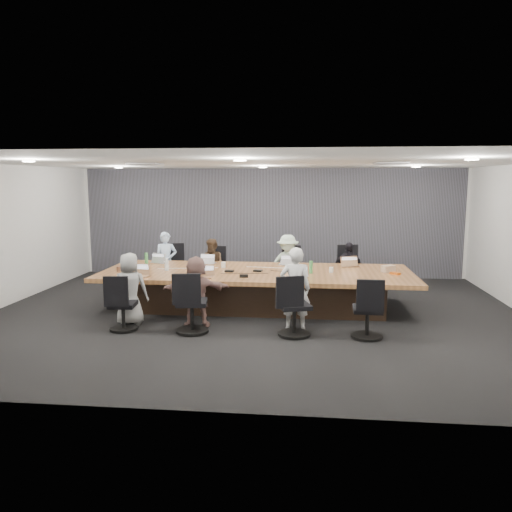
# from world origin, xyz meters

# --- Properties ---
(floor) EXTENTS (10.00, 8.00, 0.00)m
(floor) POSITION_xyz_m (0.00, 0.00, 0.00)
(floor) COLOR black
(floor) RESTS_ON ground
(ceiling) EXTENTS (10.00, 8.00, 0.00)m
(ceiling) POSITION_xyz_m (0.00, 0.00, 2.80)
(ceiling) COLOR white
(ceiling) RESTS_ON wall_back
(wall_back) EXTENTS (10.00, 0.00, 2.80)m
(wall_back) POSITION_xyz_m (0.00, 4.00, 1.40)
(wall_back) COLOR silver
(wall_back) RESTS_ON ground
(wall_front) EXTENTS (10.00, 0.00, 2.80)m
(wall_front) POSITION_xyz_m (0.00, -4.00, 1.40)
(wall_front) COLOR silver
(wall_front) RESTS_ON ground
(curtain) EXTENTS (9.80, 0.04, 2.80)m
(curtain) POSITION_xyz_m (0.00, 3.92, 1.40)
(curtain) COLOR #504F5B
(curtain) RESTS_ON ground
(conference_table) EXTENTS (6.00, 2.20, 0.74)m
(conference_table) POSITION_xyz_m (0.00, 0.50, 0.40)
(conference_table) COLOR black
(conference_table) RESTS_ON ground
(chair_0) EXTENTS (0.67, 0.67, 0.84)m
(chair_0) POSITION_xyz_m (-2.20, 2.20, 0.42)
(chair_0) COLOR black
(chair_0) RESTS_ON ground
(chair_1) EXTENTS (0.51, 0.51, 0.74)m
(chair_1) POSITION_xyz_m (-1.12, 2.20, 0.37)
(chair_1) COLOR black
(chair_1) RESTS_ON ground
(chair_2) EXTENTS (0.67, 0.67, 0.80)m
(chair_2) POSITION_xyz_m (0.55, 2.20, 0.40)
(chair_2) COLOR black
(chair_2) RESTS_ON ground
(chair_3) EXTENTS (0.66, 0.66, 0.87)m
(chair_3) POSITION_xyz_m (1.86, 2.20, 0.43)
(chair_3) COLOR black
(chair_3) RESTS_ON ground
(chair_4) EXTENTS (0.54, 0.54, 0.73)m
(chair_4) POSITION_xyz_m (-2.06, -1.20, 0.36)
(chair_4) COLOR black
(chair_4) RESTS_ON ground
(chair_5) EXTENTS (0.64, 0.64, 0.84)m
(chair_5) POSITION_xyz_m (-0.89, -1.20, 0.42)
(chair_5) COLOR black
(chair_5) RESTS_ON ground
(chair_6) EXTENTS (0.70, 0.70, 0.82)m
(chair_6) POSITION_xyz_m (0.79, -1.20, 0.41)
(chair_6) COLOR black
(chair_6) RESTS_ON ground
(chair_7) EXTENTS (0.54, 0.54, 0.78)m
(chair_7) POSITION_xyz_m (1.94, -1.20, 0.39)
(chair_7) COLOR black
(chair_7) RESTS_ON ground
(person_0) EXTENTS (0.54, 0.41, 1.34)m
(person_0) POSITION_xyz_m (-2.20, 1.85, 0.67)
(person_0) COLOR #ACC7EA
(person_0) RESTS_ON ground
(laptop_0) EXTENTS (0.34, 0.27, 0.02)m
(laptop_0) POSITION_xyz_m (-2.20, 1.30, 0.75)
(laptop_0) COLOR #B2B2B7
(laptop_0) RESTS_ON conference_table
(person_1) EXTENTS (0.65, 0.54, 1.20)m
(person_1) POSITION_xyz_m (-1.12, 1.85, 0.60)
(person_1) COLOR #463222
(person_1) RESTS_ON ground
(laptop_1) EXTENTS (0.32, 0.24, 0.02)m
(laptop_1) POSITION_xyz_m (-1.12, 1.30, 0.75)
(laptop_1) COLOR #B2B2B7
(laptop_1) RESTS_ON conference_table
(person_2) EXTENTS (0.94, 0.68, 1.31)m
(person_2) POSITION_xyz_m (0.55, 1.85, 0.65)
(person_2) COLOR #AFC9B4
(person_2) RESTS_ON ground
(laptop_2) EXTENTS (0.34, 0.27, 0.02)m
(laptop_2) POSITION_xyz_m (0.55, 1.30, 0.75)
(laptop_2) COLOR #B2B2B7
(laptop_2) RESTS_ON conference_table
(person_3) EXTENTS (0.70, 0.33, 1.16)m
(person_3) POSITION_xyz_m (1.86, 1.85, 0.58)
(person_3) COLOR black
(person_3) RESTS_ON ground
(laptop_3) EXTENTS (0.39, 0.31, 0.02)m
(laptop_3) POSITION_xyz_m (1.86, 1.30, 0.75)
(laptop_3) COLOR #8C6647
(laptop_3) RESTS_ON conference_table
(person_4) EXTENTS (0.65, 0.45, 1.26)m
(person_4) POSITION_xyz_m (-2.06, -0.85, 0.63)
(person_4) COLOR gray
(person_4) RESTS_ON ground
(laptop_4) EXTENTS (0.37, 0.28, 0.02)m
(laptop_4) POSITION_xyz_m (-2.06, -0.30, 0.75)
(laptop_4) COLOR #8C6647
(laptop_4) RESTS_ON conference_table
(person_5) EXTENTS (1.19, 0.62, 1.23)m
(person_5) POSITION_xyz_m (-0.89, -0.85, 0.61)
(person_5) COLOR #7C5953
(person_5) RESTS_ON ground
(laptop_5) EXTENTS (0.34, 0.27, 0.02)m
(laptop_5) POSITION_xyz_m (-0.89, -0.30, 0.75)
(laptop_5) COLOR #8C6647
(laptop_5) RESTS_ON conference_table
(person_6) EXTENTS (0.52, 0.34, 1.40)m
(person_6) POSITION_xyz_m (0.79, -0.85, 0.70)
(person_6) COLOR silver
(person_6) RESTS_ON ground
(laptop_6) EXTENTS (0.39, 0.31, 0.02)m
(laptop_6) POSITION_xyz_m (0.79, -0.30, 0.75)
(laptop_6) COLOR #B2B2B7
(laptop_6) RESTS_ON conference_table
(bottle_green_left) EXTENTS (0.08, 0.08, 0.25)m
(bottle_green_left) POSITION_xyz_m (-2.37, 1.00, 0.86)
(bottle_green_left) COLOR #459A4D
(bottle_green_left) RESTS_ON conference_table
(bottle_green_right) EXTENTS (0.09, 0.09, 0.24)m
(bottle_green_right) POSITION_xyz_m (1.05, 0.36, 0.86)
(bottle_green_right) COLOR #459A4D
(bottle_green_right) RESTS_ON conference_table
(bottle_clear) EXTENTS (0.09, 0.09, 0.24)m
(bottle_clear) POSITION_xyz_m (-1.76, 0.37, 0.86)
(bottle_clear) COLOR silver
(bottle_clear) RESTS_ON conference_table
(cup_white_far) EXTENTS (0.12, 0.12, 0.11)m
(cup_white_far) POSITION_xyz_m (-0.71, 0.82, 0.80)
(cup_white_far) COLOR white
(cup_white_far) RESTS_ON conference_table
(cup_white_near) EXTENTS (0.10, 0.10, 0.10)m
(cup_white_near) POSITION_xyz_m (1.44, 0.51, 0.79)
(cup_white_near) COLOR white
(cup_white_near) RESTS_ON conference_table
(mug_brown) EXTENTS (0.09, 0.09, 0.10)m
(mug_brown) POSITION_xyz_m (-2.65, 0.17, 0.79)
(mug_brown) COLOR brown
(mug_brown) RESTS_ON conference_table
(mic_left) EXTENTS (0.17, 0.12, 0.03)m
(mic_left) POSITION_xyz_m (-0.51, 0.35, 0.76)
(mic_left) COLOR black
(mic_left) RESTS_ON conference_table
(mic_right) EXTENTS (0.18, 0.13, 0.03)m
(mic_right) POSITION_xyz_m (0.03, 0.44, 0.76)
(mic_right) COLOR black
(mic_right) RESTS_ON conference_table
(stapler) EXTENTS (0.16, 0.06, 0.06)m
(stapler) POSITION_xyz_m (-0.16, -0.19, 0.77)
(stapler) COLOR black
(stapler) RESTS_ON conference_table
(canvas_bag) EXTENTS (0.28, 0.25, 0.13)m
(canvas_bag) POSITION_xyz_m (2.53, 0.65, 0.81)
(canvas_bag) COLOR tan
(canvas_bag) RESTS_ON conference_table
(snack_packet) EXTENTS (0.20, 0.21, 0.04)m
(snack_packet) POSITION_xyz_m (2.63, 0.42, 0.76)
(snack_packet) COLOR #C24F0E
(snack_packet) RESTS_ON conference_table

